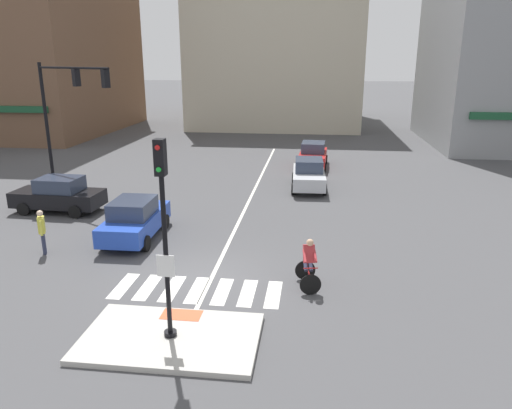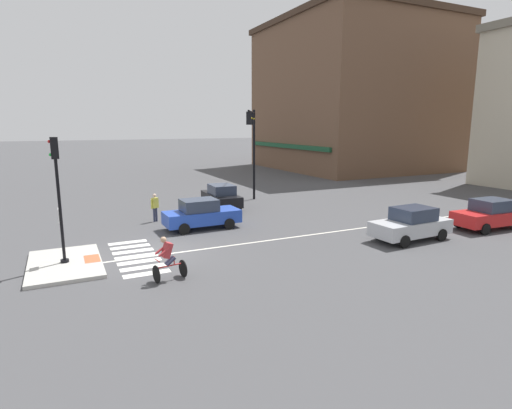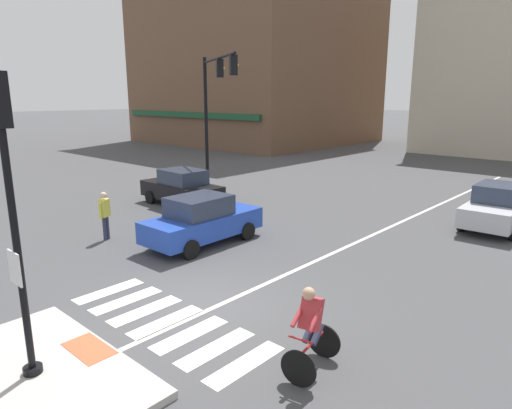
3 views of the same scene
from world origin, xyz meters
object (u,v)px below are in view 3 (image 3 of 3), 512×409
object	(u,v)px
signal_pole	(11,203)
car_silver_eastbound_far	(497,207)
pedestrian_at_curb_left	(105,212)
car_black_cross_left	(182,188)
traffic_light_mast	(213,99)
cyclist	(311,328)
car_blue_westbound_near	(202,220)

from	to	relation	value
signal_pole	car_silver_eastbound_far	xyz separation A→B (m)	(3.20, 15.57, -2.35)
signal_pole	pedestrian_at_curb_left	world-z (taller)	signal_pole
car_black_cross_left	pedestrian_at_curb_left	xyz separation A→B (m)	(2.05, -4.94, 0.17)
signal_pole	traffic_light_mast	distance (m)	15.62
signal_pole	car_black_cross_left	world-z (taller)	signal_pole
cyclist	pedestrian_at_curb_left	world-z (taller)	cyclist
cyclist	pedestrian_at_curb_left	distance (m)	9.81
cyclist	car_silver_eastbound_far	bearing A→B (deg)	90.99
car_silver_eastbound_far	car_blue_westbound_near	bearing A→B (deg)	-127.81
car_black_cross_left	pedestrian_at_curb_left	size ratio (longest dim) A/B	2.49
car_blue_westbound_near	car_black_cross_left	distance (m)	5.68
traffic_light_mast	car_silver_eastbound_far	size ratio (longest dim) A/B	1.62
signal_pole	traffic_light_mast	xyz separation A→B (m)	(-9.04, 12.65, 1.53)
car_black_cross_left	pedestrian_at_curb_left	distance (m)	5.35
car_silver_eastbound_far	pedestrian_at_curb_left	bearing A→B (deg)	-131.87
signal_pole	car_blue_westbound_near	distance (m)	8.12
car_silver_eastbound_far	cyclist	world-z (taller)	cyclist
car_blue_westbound_near	pedestrian_at_curb_left	size ratio (longest dim) A/B	2.47
traffic_light_mast	pedestrian_at_curb_left	size ratio (longest dim) A/B	4.03
car_silver_eastbound_far	pedestrian_at_curb_left	xyz separation A→B (m)	(-9.46, -10.56, 0.17)
car_blue_westbound_near	car_black_cross_left	world-z (taller)	same
car_silver_eastbound_far	car_black_cross_left	distance (m)	12.81
car_black_cross_left	traffic_light_mast	bearing A→B (deg)	105.01
signal_pole	car_silver_eastbound_far	size ratio (longest dim) A/B	1.20
car_silver_eastbound_far	cyclist	xyz separation A→B (m)	(0.21, -12.16, 0.06)
signal_pole	pedestrian_at_curb_left	bearing A→B (deg)	141.38
traffic_light_mast	car_black_cross_left	size ratio (longest dim) A/B	1.62
car_silver_eastbound_far	traffic_light_mast	bearing A→B (deg)	-166.59
car_black_cross_left	car_silver_eastbound_far	bearing A→B (deg)	26.02
cyclist	car_blue_westbound_near	bearing A→B (deg)	152.92
signal_pole	pedestrian_at_curb_left	distance (m)	8.31
traffic_light_mast	cyclist	bearing A→B (deg)	-36.60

